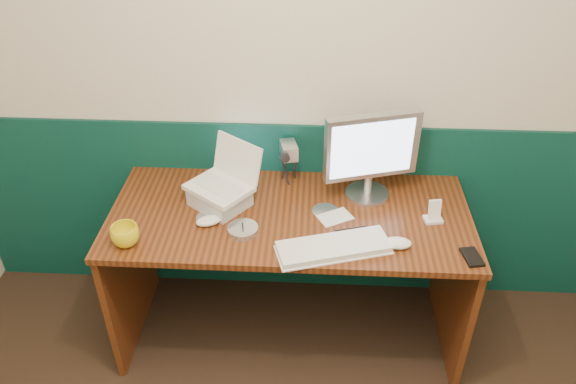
# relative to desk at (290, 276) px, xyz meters

# --- Properties ---
(back_wall) EXTENTS (3.50, 0.04, 2.50)m
(back_wall) POSITION_rel_desk_xyz_m (0.07, 0.37, 0.88)
(back_wall) COLOR beige
(back_wall) RESTS_ON ground
(wainscot) EXTENTS (3.48, 0.02, 1.00)m
(wainscot) POSITION_rel_desk_xyz_m (0.07, 0.36, 0.12)
(wainscot) COLOR #07312C
(wainscot) RESTS_ON ground
(desk) EXTENTS (1.60, 0.70, 0.75)m
(desk) POSITION_rel_desk_xyz_m (0.00, 0.00, 0.00)
(desk) COLOR #3D1C0B
(desk) RESTS_ON ground
(laptop_riser) EXTENTS (0.30, 0.29, 0.08)m
(laptop_riser) POSITION_rel_desk_xyz_m (-0.32, 0.05, 0.41)
(laptop_riser) COLOR silver
(laptop_riser) RESTS_ON desk
(laptop) EXTENTS (0.34, 0.32, 0.22)m
(laptop) POSITION_rel_desk_xyz_m (-0.32, 0.05, 0.57)
(laptop) COLOR white
(laptop) RESTS_ON laptop_riser
(monitor) EXTENTS (0.44, 0.24, 0.42)m
(monitor) POSITION_rel_desk_xyz_m (0.35, 0.16, 0.59)
(monitor) COLOR #BABABF
(monitor) RESTS_ON desk
(keyboard) EXTENTS (0.48, 0.28, 0.03)m
(keyboard) POSITION_rel_desk_xyz_m (0.19, -0.24, 0.39)
(keyboard) COLOR white
(keyboard) RESTS_ON desk
(mouse_right) EXTENTS (0.12, 0.07, 0.04)m
(mouse_right) POSITION_rel_desk_xyz_m (0.45, -0.20, 0.39)
(mouse_right) COLOR white
(mouse_right) RESTS_ON desk
(mouse_left) EXTENTS (0.13, 0.10, 0.04)m
(mouse_left) POSITION_rel_desk_xyz_m (-0.34, -0.09, 0.39)
(mouse_left) COLOR white
(mouse_left) RESTS_ON desk
(mug) EXTENTS (0.14, 0.14, 0.09)m
(mug) POSITION_rel_desk_xyz_m (-0.66, -0.24, 0.42)
(mug) COLOR yellow
(mug) RESTS_ON desk
(camcorder) EXTENTS (0.11, 0.13, 0.18)m
(camcorder) POSITION_rel_desk_xyz_m (-0.02, 0.27, 0.47)
(camcorder) COLOR silver
(camcorder) RESTS_ON desk
(cd_spindle) EXTENTS (0.13, 0.13, 0.03)m
(cd_spindle) POSITION_rel_desk_xyz_m (-0.19, -0.14, 0.39)
(cd_spindle) COLOR silver
(cd_spindle) RESTS_ON desk
(cd_loose_a) EXTENTS (0.12, 0.12, 0.00)m
(cd_loose_a) POSITION_rel_desk_xyz_m (-0.35, -0.05, 0.38)
(cd_loose_a) COLOR #B0B7C0
(cd_loose_a) RESTS_ON desk
(cd_loose_b) EXTENTS (0.12, 0.12, 0.00)m
(cd_loose_b) POSITION_rel_desk_xyz_m (0.16, 0.03, 0.38)
(cd_loose_b) COLOR silver
(cd_loose_b) RESTS_ON desk
(pen) EXTENTS (0.14, 0.05, 0.01)m
(pen) POSITION_rel_desk_xyz_m (0.27, -0.10, 0.38)
(pen) COLOR black
(pen) RESTS_ON desk
(papers) EXTENTS (0.17, 0.15, 0.00)m
(papers) POSITION_rel_desk_xyz_m (0.20, -0.02, 0.38)
(papers) COLOR white
(papers) RESTS_ON desk
(dock) EXTENTS (0.09, 0.07, 0.01)m
(dock) POSITION_rel_desk_xyz_m (0.62, -0.02, 0.38)
(dock) COLOR white
(dock) RESTS_ON desk
(music_player) EXTENTS (0.06, 0.04, 0.09)m
(music_player) POSITION_rel_desk_xyz_m (0.62, -0.02, 0.44)
(music_player) COLOR white
(music_player) RESTS_ON dock
(pda) EXTENTS (0.08, 0.12, 0.01)m
(pda) POSITION_rel_desk_xyz_m (0.74, -0.26, 0.38)
(pda) COLOR black
(pda) RESTS_ON desk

